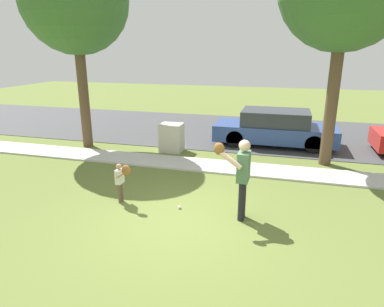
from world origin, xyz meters
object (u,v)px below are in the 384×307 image
person_child (122,177)px  street_tree_far (75,1)px  baseball (180,207)px  utility_cabinet (172,138)px  parked_wagon_blue (275,128)px  person_adult (241,172)px

person_child → street_tree_far: street_tree_far is taller
person_child → street_tree_far: bearing=131.3°
baseball → street_tree_far: (-4.95, 4.12, 5.07)m
utility_cabinet → parked_wagon_blue: parked_wagon_blue is taller
baseball → utility_cabinet: 4.67m
person_child → baseball: size_ratio=13.82×
person_child → baseball: person_child is taller
person_child → baseball: 1.53m
person_adult → parked_wagon_blue: bearing=-93.1°
person_child → street_tree_far: (-3.55, 4.19, 4.44)m
utility_cabinet → street_tree_far: street_tree_far is taller
utility_cabinet → person_child: bearing=-86.6°
utility_cabinet → parked_wagon_blue: bearing=27.8°
street_tree_far → baseball: bearing=-39.8°
utility_cabinet → parked_wagon_blue: (3.52, 1.86, 0.16)m
baseball → utility_cabinet: (-1.66, 4.34, 0.47)m
person_adult → baseball: person_adult is taller
baseball → parked_wagon_blue: bearing=73.3°
person_child → parked_wagon_blue: parked_wagon_blue is taller
person_child → utility_cabinet: size_ratio=1.01×
utility_cabinet → person_adult: bearing=-55.4°
person_child → utility_cabinet: person_child is taller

